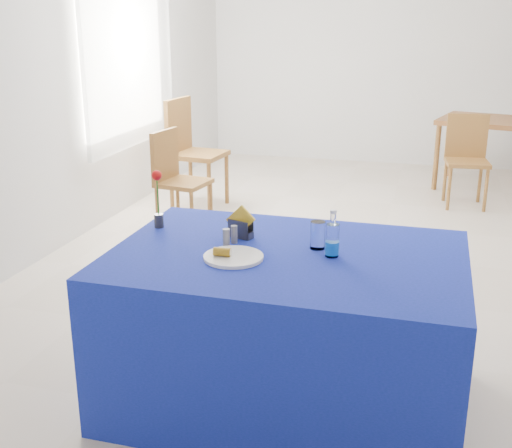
{
  "coord_description": "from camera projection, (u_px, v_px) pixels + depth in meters",
  "views": [
    {
      "loc": [
        0.35,
        -4.76,
        1.78
      ],
      "look_at": [
        -0.37,
        -2.18,
        0.92
      ],
      "focal_mm": 45.0,
      "sensor_mm": 36.0,
      "label": 1
    }
  ],
  "objects": [
    {
      "name": "rose_vase",
      "position": [
        158.0,
        200.0,
        3.23
      ],
      "size": [
        0.05,
        0.05,
        0.3
      ],
      "color": "#27272C",
      "rests_on": "blue_table"
    },
    {
      "name": "oak_table",
      "position": [
        505.0,
        127.0,
        6.77
      ],
      "size": [
        1.46,
        1.12,
        0.76
      ],
      "color": "brown",
      "rests_on": "floor"
    },
    {
      "name": "chair_bg_left",
      "position": [
        467.0,
        153.0,
        6.28
      ],
      "size": [
        0.44,
        0.44,
        0.89
      ],
      "rotation": [
        0.0,
        0.0,
        0.11
      ],
      "color": "olive",
      "rests_on": "floor"
    },
    {
      "name": "curtain",
      "position": [
        130.0,
        44.0,
        5.87
      ],
      "size": [
        0.04,
        1.75,
        1.85
      ],
      "primitive_type": "cube",
      "color": "white",
      "rests_on": "room_shell"
    },
    {
      "name": "room_shell",
      "position": [
        391.0,
        22.0,
        4.46
      ],
      "size": [
        7.0,
        7.0,
        7.0
      ],
      "color": "silver",
      "rests_on": "ground"
    },
    {
      "name": "blue_table",
      "position": [
        286.0,
        328.0,
        3.03
      ],
      "size": [
        1.6,
        1.1,
        0.76
      ],
      "color": "navy",
      "rests_on": "floor"
    },
    {
      "name": "napkin_holder",
      "position": [
        241.0,
        228.0,
        3.11
      ],
      "size": [
        0.15,
        0.09,
        0.16
      ],
      "color": "#36363B",
      "rests_on": "blue_table"
    },
    {
      "name": "floor",
      "position": [
        377.0,
        257.0,
        5.0
      ],
      "size": [
        7.0,
        7.0,
        0.0
      ],
      "primitive_type": "plane",
      "color": "beige",
      "rests_on": "ground"
    },
    {
      "name": "drinking_glass",
      "position": [
        318.0,
        235.0,
        2.96
      ],
      "size": [
        0.07,
        0.07,
        0.13
      ],
      "primitive_type": "cylinder",
      "color": "white",
      "rests_on": "blue_table"
    },
    {
      "name": "salt_shaker",
      "position": [
        226.0,
        238.0,
        2.99
      ],
      "size": [
        0.03,
        0.03,
        0.08
      ],
      "primitive_type": "cylinder",
      "color": "slate",
      "rests_on": "blue_table"
    },
    {
      "name": "pepper_shaker",
      "position": [
        234.0,
        234.0,
        3.04
      ],
      "size": [
        0.03,
        0.03,
        0.08
      ],
      "primitive_type": "cylinder",
      "color": "slate",
      "rests_on": "blue_table"
    },
    {
      "name": "water_bottle",
      "position": [
        332.0,
        241.0,
        2.86
      ],
      "size": [
        0.06,
        0.06,
        0.21
      ],
      "color": "white",
      "rests_on": "blue_table"
    },
    {
      "name": "chair_win_b",
      "position": [
        190.0,
        145.0,
        6.19
      ],
      "size": [
        0.52,
        0.52,
        1.05
      ],
      "rotation": [
        0.0,
        0.0,
        1.47
      ],
      "color": "olive",
      "rests_on": "floor"
    },
    {
      "name": "window_pane",
      "position": [
        123.0,
        44.0,
        5.89
      ],
      "size": [
        0.04,
        1.5,
        1.6
      ],
      "primitive_type": "cube",
      "color": "white",
      "rests_on": "room_shell"
    },
    {
      "name": "plate",
      "position": [
        233.0,
        257.0,
        2.85
      ],
      "size": [
        0.27,
        0.27,
        0.01
      ],
      "primitive_type": "cylinder",
      "color": "white",
      "rests_on": "blue_table"
    },
    {
      "name": "banana_pieces",
      "position": [
        222.0,
        252.0,
        2.83
      ],
      "size": [
        0.08,
        0.04,
        0.04
      ],
      "color": "yellow",
      "rests_on": "plate"
    },
    {
      "name": "chair_win_a",
      "position": [
        175.0,
        174.0,
        5.48
      ],
      "size": [
        0.45,
        0.45,
        0.88
      ],
      "rotation": [
        0.0,
        0.0,
        1.42
      ],
      "color": "olive",
      "rests_on": "floor"
    }
  ]
}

